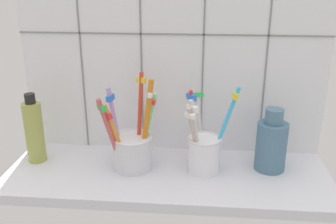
{
  "coord_description": "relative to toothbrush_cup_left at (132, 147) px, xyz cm",
  "views": [
    {
      "loc": [
        6.0,
        -66.18,
        39.55
      ],
      "look_at": [
        0.0,
        1.51,
        14.21
      ],
      "focal_mm": 40.6,
      "sensor_mm": 36.0,
      "label": 1
    }
  ],
  "objects": [
    {
      "name": "counter_slab",
      "position": [
        7.22,
        -1.45,
        -5.54
      ],
      "size": [
        64.0,
        22.0,
        2.0
      ],
      "primitive_type": "cube",
      "color": "silver",
      "rests_on": "ground"
    },
    {
      "name": "soap_bottle",
      "position": [
        -20.51,
        1.29,
        2.14
      ],
      "size": [
        3.79,
        3.79,
        14.7
      ],
      "color": "#9EA54D",
      "rests_on": "counter_slab"
    },
    {
      "name": "ceramic_vase",
      "position": [
        27.56,
        1.86,
        0.99
      ],
      "size": [
        6.01,
        6.01,
        12.81
      ],
      "color": "slate",
      "rests_on": "counter_slab"
    },
    {
      "name": "tile_wall_back",
      "position": [
        7.22,
        10.55,
        15.96
      ],
      "size": [
        64.0,
        2.2,
        45.0
      ],
      "color": "white",
      "rests_on": "ground"
    },
    {
      "name": "toothbrush_cup_left",
      "position": [
        0.0,
        0.0,
        0.0
      ],
      "size": [
        10.75,
        9.16,
        19.24
      ],
      "color": "silver",
      "rests_on": "counter_slab"
    },
    {
      "name": "toothbrush_cup_right",
      "position": [
        14.26,
        0.01,
        0.06
      ],
      "size": [
        10.3,
        10.73,
        17.57
      ],
      "color": "white",
      "rests_on": "counter_slab"
    }
  ]
}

